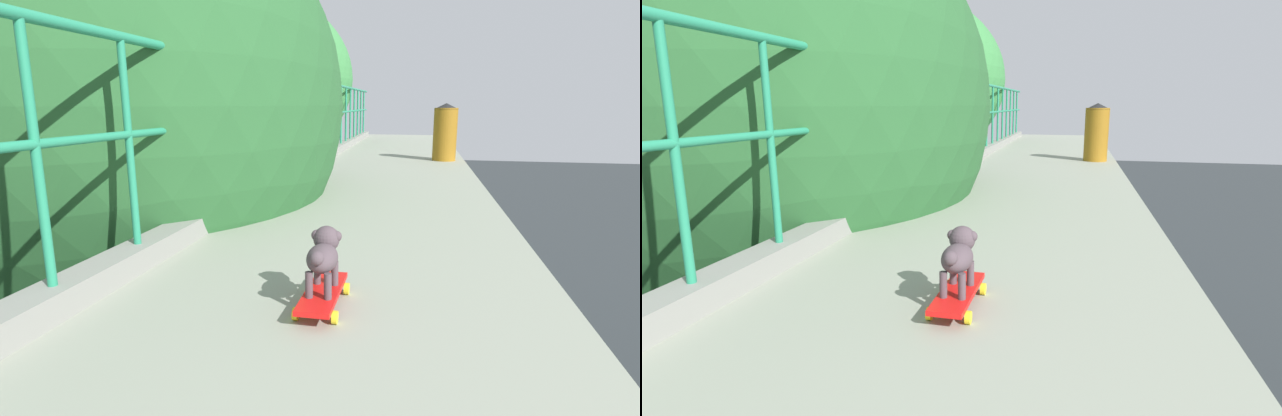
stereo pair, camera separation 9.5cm
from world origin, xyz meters
TOP-DOWN VIEW (x-y plane):
  - car_green_fifth at (-5.24, 7.24)m, footprint 1.86×3.89m
  - car_red_taxi_sixth at (-8.31, 11.30)m, footprint 1.97×3.87m
  - car_blue_seventh at (-4.93, 14.43)m, footprint 1.94×4.25m
  - city_bus at (-8.53, 23.60)m, footprint 2.48×10.83m
  - roadside_tree_mid at (-2.13, 4.72)m, footprint 5.44×5.44m
  - roadside_tree_far at (-2.57, 11.77)m, footprint 4.57×4.57m
  - toy_skateboard at (0.96, 2.05)m, footprint 0.21×0.53m
  - small_dog at (0.96, 2.07)m, footprint 0.15×0.35m
  - litter_bin at (1.81, 8.44)m, footprint 0.41×0.41m

SIDE VIEW (x-z plane):
  - car_red_taxi_sixth at x=-8.31m, z-range -0.12..1.40m
  - car_green_fifth at x=-5.24m, z-range -0.03..1.47m
  - car_blue_seventh at x=-4.93m, z-range -0.04..1.55m
  - city_bus at x=-8.53m, z-range 0.22..3.27m
  - toy_skateboard at x=0.96m, z-range 5.76..5.85m
  - small_dog at x=0.96m, z-range 5.86..6.15m
  - litter_bin at x=1.81m, z-range 5.75..6.72m
  - roadside_tree_mid at x=-2.13m, z-range 2.07..11.26m
  - roadside_tree_far at x=-2.57m, z-range 2.55..11.85m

